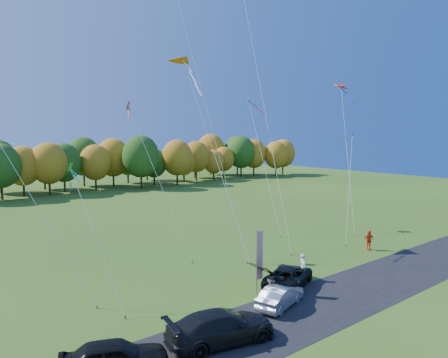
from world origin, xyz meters
TOP-DOWN VIEW (x-y plane):
  - ground at (0.00, 0.00)m, footprint 160.00×160.00m
  - asphalt_strip at (0.00, -4.00)m, footprint 90.00×6.00m
  - tree_line at (0.00, 55.00)m, footprint 116.00×12.00m
  - black_suv at (0.46, -0.54)m, footprint 5.79×4.42m
  - silver_sedan at (-2.63, -2.64)m, footprint 4.30×2.56m
  - dark_truck_a at (-8.34, -3.91)m, footprint 6.15×3.50m
  - dark_truck_b at (-13.88, -3.24)m, footprint 5.17×3.62m
  - person_tailgate_a at (2.16, -0.40)m, footprint 0.71×0.84m
  - person_tailgate_b at (-1.82, -1.11)m, footprint 0.66×0.82m
  - person_east at (13.02, 1.12)m, footprint 1.15×0.82m
  - feather_flag at (-2.12, -0.23)m, footprint 0.57×0.09m
  - kite_delta_blue at (0.37, 9.58)m, footprint 4.27×9.88m
  - kite_parafoil_orange at (8.06, 9.94)m, footprint 5.62×11.81m
  - kite_delta_red at (1.81, 10.60)m, footprint 2.71×10.90m
  - kite_parafoil_rainbow at (19.07, 7.87)m, footprint 6.78×6.47m
  - kite_diamond_yellow at (-13.99, 7.66)m, footprint 5.65×7.44m
  - kite_diamond_green at (-11.33, 4.47)m, footprint 1.48×5.65m
  - kite_diamond_white at (11.00, 12.74)m, footprint 2.14×7.26m
  - kite_diamond_pink at (-2.98, 10.88)m, footprint 3.20×6.12m
  - kite_diamond_blue_low at (15.03, 4.74)m, footprint 5.55×3.62m

SIDE VIEW (x-z plane):
  - ground at x=0.00m, z-range 0.00..0.00m
  - tree_line at x=0.00m, z-range -5.00..5.00m
  - asphalt_strip at x=0.00m, z-range 0.00..0.01m
  - silver_sedan at x=-2.63m, z-range 0.00..1.34m
  - black_suv at x=0.46m, z-range 0.00..1.46m
  - person_tailgate_b at x=-1.82m, z-range 0.00..1.58m
  - dark_truck_b at x=-13.88m, z-range 0.00..1.64m
  - dark_truck_a at x=-8.34m, z-range 0.00..1.68m
  - person_east at x=13.02m, z-range 0.00..1.81m
  - person_tailgate_a at x=2.16m, z-range 0.00..1.96m
  - feather_flag at x=-2.12m, z-range 0.49..4.85m
  - kite_diamond_green at x=-11.33m, z-range -0.09..8.94m
  - kite_diamond_blue_low at x=15.03m, z-range -0.24..10.93m
  - kite_diamond_pink at x=-2.98m, z-range -0.20..13.36m
  - kite_diamond_yellow at x=-13.99m, z-range -0.27..13.62m
  - kite_diamond_white at x=11.00m, z-range -0.24..14.94m
  - kite_parafoil_rainbow at x=19.07m, z-range -0.14..16.39m
  - kite_delta_red at x=1.81m, z-range 1.54..20.51m
  - kite_parafoil_orange at x=8.06m, z-range -0.18..27.60m
  - kite_delta_blue at x=0.37m, z-range -0.23..29.49m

